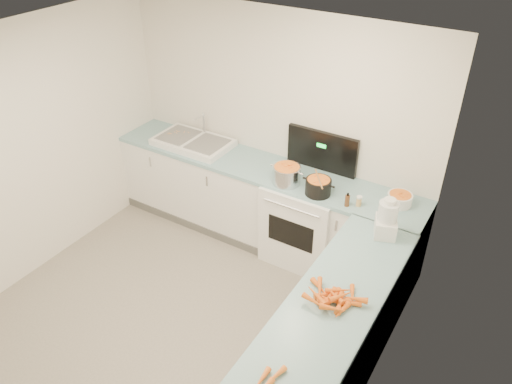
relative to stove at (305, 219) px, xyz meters
The scene contains 18 objects.
floor 1.84m from the stove, 108.07° to the right, with size 3.50×4.00×0.00m, color gray, non-canonical shape.
ceiling 2.69m from the stove, 108.07° to the right, with size 3.50×4.00×0.00m, color silver, non-canonical shape.
wall_back 1.00m from the stove, 150.23° to the left, with size 3.50×2.50×0.00m, color silver, non-canonical shape.
wall_left 2.96m from the stove, 143.77° to the right, with size 4.00×2.50×0.00m, color silver, non-canonical shape.
wall_right 2.21m from the stove, 54.55° to the right, with size 4.00×2.50×0.00m, color silver, non-canonical shape.
counter_back 0.55m from the stove, behind, with size 3.50×0.62×0.94m.
counter_right 1.65m from the stove, 56.99° to the right, with size 0.62×2.20×0.94m.
stove is the anchor object (origin of this frame).
sink 1.54m from the stove, behind, with size 0.86×0.52×0.31m.
steel_pot 0.59m from the stove, 139.61° to the right, with size 0.28×0.28×0.20m, color silver.
black_pot 0.59m from the stove, 40.78° to the right, with size 0.25×0.25×0.18m, color black.
wooden_spoon 0.68m from the stove, 40.78° to the right, with size 0.01×0.01×0.35m, color #AD7A47.
mixing_bowl 1.04m from the stove, ahead, with size 0.23×0.23×0.11m, color white.
extract_bottle 0.75m from the stove, 21.93° to the right, with size 0.05×0.05×0.11m, color #593319.
spice_jar 0.79m from the stove, 13.49° to the right, with size 0.05×0.05×0.08m, color #E5B266.
food_processor 1.21m from the stove, 24.73° to the right, with size 0.24×0.26×0.36m.
carrot_pile 1.73m from the stove, 57.02° to the right, with size 0.47×0.38×0.09m.
peelings 1.77m from the stove, behind, with size 0.21×0.23×0.01m.
Camera 1 is at (2.32, -2.19, 3.56)m, focal length 35.00 mm.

